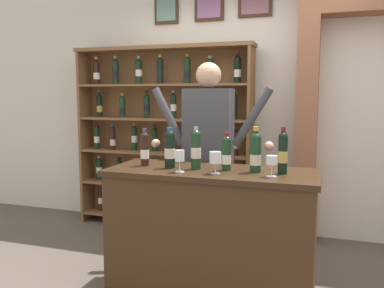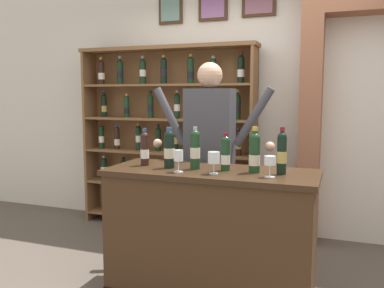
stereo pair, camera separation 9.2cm
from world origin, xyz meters
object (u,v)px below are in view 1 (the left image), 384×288
object	(u,v)px
tasting_counter	(211,234)
tasting_bottle_rosso	(256,152)
tasting_bottle_prosecco	(170,148)
tasting_bottle_vin_santo	(283,152)
shopkeeper	(208,141)
wine_shelf	(164,133)
wine_glass_center	(180,157)
tasting_bottle_riserva	(226,153)
tasting_bottle_super_tuscan	(196,149)
tasting_bottle_bianco	(145,149)
wine_glass_spare	(272,161)
wine_glass_left	(215,159)

from	to	relation	value
tasting_counter	tasting_bottle_rosso	size ratio (longest dim) A/B	4.74
tasting_bottle_prosecco	tasting_bottle_vin_santo	bearing A→B (deg)	2.68
tasting_bottle_rosso	shopkeeper	bearing A→B (deg)	132.28
wine_shelf	tasting_bottle_vin_santo	size ratio (longest dim) A/B	6.27
shopkeeper	tasting_bottle_vin_santo	world-z (taller)	shopkeeper
tasting_counter	tasting_bottle_vin_santo	size ratio (longest dim) A/B	4.69
shopkeeper	wine_glass_center	xyz separation A→B (m)	(0.00, -0.72, -0.04)
wine_shelf	tasting_bottle_riserva	size ratio (longest dim) A/B	7.49
tasting_counter	tasting_bottle_vin_santo	bearing A→B (deg)	1.29
tasting_bottle_prosecco	tasting_bottle_riserva	xyz separation A→B (m)	(0.42, 0.04, -0.02)
tasting_bottle_vin_santo	tasting_bottle_super_tuscan	bearing A→B (deg)	-178.30
tasting_counter	tasting_bottle_bianco	world-z (taller)	tasting_bottle_bianco
tasting_bottle_riserva	tasting_bottle_vin_santo	world-z (taller)	tasting_bottle_vin_santo
tasting_bottle_vin_santo	tasting_bottle_rosso	bearing A→B (deg)	-179.81
tasting_bottle_rosso	tasting_bottle_bianco	bearing A→B (deg)	-179.76
tasting_bottle_rosso	wine_glass_spare	xyz separation A→B (m)	(0.13, -0.13, -0.04)
tasting_bottle_super_tuscan	shopkeeper	bearing A→B (deg)	97.25
tasting_bottle_prosecco	tasting_counter	bearing A→B (deg)	4.88
tasting_bottle_rosso	tasting_bottle_super_tuscan	bearing A→B (deg)	-177.65
tasting_bottle_bianco	tasting_bottle_super_tuscan	bearing A→B (deg)	-1.95
tasting_bottle_super_tuscan	tasting_bottle_prosecco	bearing A→B (deg)	-174.25
tasting_bottle_rosso	wine_glass_left	size ratio (longest dim) A/B	2.10
tasting_bottle_vin_santo	wine_glass_spare	xyz separation A→B (m)	(-0.06, -0.13, -0.05)
tasting_counter	tasting_bottle_rosso	bearing A→B (deg)	1.94
tasting_bottle_prosecco	tasting_bottle_rosso	size ratio (longest dim) A/B	0.95
tasting_bottle_bianco	tasting_bottle_vin_santo	xyz separation A→B (m)	(1.04, 0.00, 0.02)
tasting_bottle_super_tuscan	wine_glass_spare	bearing A→B (deg)	-11.06
tasting_counter	tasting_bottle_bianco	xyz separation A→B (m)	(-0.53, 0.01, 0.61)
tasting_bottle_bianco	tasting_bottle_super_tuscan	world-z (taller)	tasting_bottle_super_tuscan
wine_shelf	tasting_bottle_riserva	distance (m)	1.74
tasting_bottle_rosso	wine_glass_center	world-z (taller)	tasting_bottle_rosso
tasting_bottle_prosecco	tasting_bottle_bianco	bearing A→B (deg)	171.21
tasting_bottle_riserva	tasting_bottle_vin_santo	distance (m)	0.40
wine_glass_center	tasting_bottle_rosso	bearing A→B (deg)	18.46
tasting_bottle_prosecco	wine_glass_center	xyz separation A→B (m)	(0.13, -0.13, -0.04)
wine_glass_left	wine_glass_spare	distance (m)	0.38
shopkeeper	tasting_bottle_rosso	bearing A→B (deg)	-47.72
tasting_bottle_riserva	wine_shelf	bearing A→B (deg)	127.51
wine_shelf	wine_glass_center	distance (m)	1.73
wine_glass_center	wine_glass_spare	distance (m)	0.63
tasting_bottle_rosso	wine_glass_spare	bearing A→B (deg)	-44.67
tasting_bottle_super_tuscan	tasting_bottle_rosso	size ratio (longest dim) A/B	0.97
tasting_counter	wine_glass_center	distance (m)	0.63
tasting_bottle_prosecco	tasting_bottle_riserva	size ratio (longest dim) A/B	1.12
tasting_bottle_super_tuscan	tasting_bottle_rosso	xyz separation A→B (m)	(0.43, 0.02, -0.01)
wine_shelf	tasting_bottle_riserva	world-z (taller)	wine_shelf
tasting_bottle_vin_santo	wine_glass_center	size ratio (longest dim) A/B	2.06
tasting_bottle_riserva	shopkeeper	bearing A→B (deg)	118.21
wine_glass_center	tasting_bottle_riserva	bearing A→B (deg)	30.51
tasting_bottle_prosecco	tasting_bottle_rosso	distance (m)	0.63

